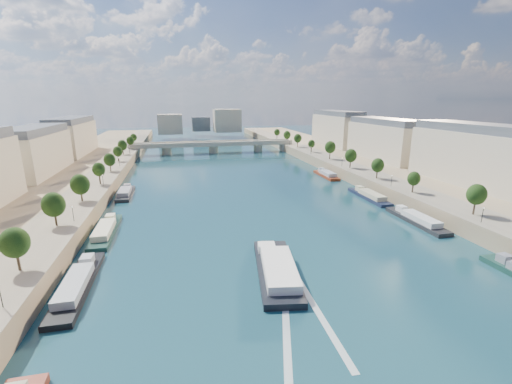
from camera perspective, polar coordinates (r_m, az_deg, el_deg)
ground at (r=131.96m, az=-1.75°, el=-0.85°), size 700.00×700.00×0.00m
quay_left at (r=137.49m, az=-32.67°, el=-1.58°), size 44.00×520.00×5.00m
quay_right at (r=161.06m, az=24.26°, el=1.66°), size 44.00×520.00×5.00m
pave_left at (r=132.42m, az=-26.74°, el=-0.19°), size 14.00×520.00×0.10m
pave_right at (r=152.01m, az=19.84°, el=2.36°), size 14.00×520.00×0.10m
trees_left at (r=132.66m, az=-25.99°, el=2.35°), size 4.80×268.80×8.26m
trees_right at (r=158.31m, az=17.47°, el=5.05°), size 4.80×268.80×8.26m
lamps_left at (r=121.28m, az=-25.89°, el=-0.04°), size 0.36×200.36×4.28m
lamps_right at (r=153.29m, az=17.51°, el=3.71°), size 0.36×200.36×4.28m
buildings_left at (r=150.62m, az=-36.62°, el=4.56°), size 16.00×226.00×23.20m
buildings_right at (r=176.05m, az=25.84°, el=7.17°), size 16.00×226.00×23.20m
skyline at (r=345.76m, az=-8.49°, el=11.43°), size 79.00×42.00×22.00m
bridge at (r=243.01m, az=-7.11°, el=7.67°), size 112.00×12.00×8.15m
tour_barge at (r=75.75m, az=3.48°, el=-12.72°), size 12.37×28.93×3.80m
wake at (r=62.94m, az=7.99°, el=-20.39°), size 11.69×26.03×0.04m
moored_barges_left at (r=78.52m, az=-27.69°, el=-13.70°), size 5.00×160.00×3.60m
moored_barges_right at (r=112.68m, az=26.49°, el=-4.91°), size 5.00×159.76×3.60m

